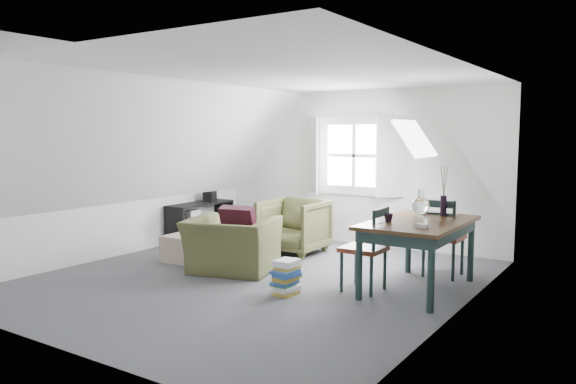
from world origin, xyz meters
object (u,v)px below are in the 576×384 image
Objects in this scene: ottoman at (187,248)px; media_shelf at (199,224)px; dining_chair_near at (367,248)px; armchair_near at (232,272)px; magazine_stack at (286,277)px; armchair_far at (294,253)px; dining_chair_far at (442,236)px; dining_table at (419,230)px.

media_shelf is at bearing 125.73° from ottoman.
ottoman is 0.57× the size of dining_chair_near.
dining_chair_near is at bearing 169.63° from armchair_near.
armchair_near is 1.27m from magazine_stack.
armchair_near is at bearing -40.75° from media_shelf.
dining_chair_near is 2.49× the size of magazine_stack.
armchair_far is at bearing -106.30° from armchair_near.
armchair_far is at bearing 52.36° from ottoman.
dining_chair_near is 0.98m from magazine_stack.
dining_chair_far is (3.32, 1.12, 0.33)m from ottoman.
dining_chair_near reaches higher than armchair_far.
ottoman reaches higher than armchair_near.
ottoman is (-0.95, 0.16, 0.18)m from armchair_near.
ottoman is at bearing -174.99° from dining_table.
ottoman is at bearing -128.59° from armchair_far.
media_shelf reaches higher than armchair_far.
dining_chair_far reaches higher than dining_chair_near.
armchair_far is 0.91× the size of dining_chair_far.
ottoman is 2.83m from dining_chair_near.
media_shelf is (-1.79, 1.33, 0.29)m from armchair_near.
dining_chair_far is at bearing -4.92° from media_shelf.
dining_table is 1.67× the size of dining_chair_near.
dining_chair_near is (-0.51, -1.13, -0.01)m from dining_chair_far.
armchair_far is 1.63× the size of ottoman.
armchair_far is 1.63m from ottoman.
magazine_stack is at bearing -141.28° from dining_table.
media_shelf is (-0.84, 1.17, 0.11)m from ottoman.
dining_chair_far is 4.17m from media_shelf.
dining_chair_near is at bearing -22.15° from media_shelf.
dining_chair_far is 1.02× the size of dining_chair_near.
dining_chair_near is (1.82, -1.29, 0.51)m from armchair_far.
dining_chair_far is 2.54× the size of magazine_stack.
dining_chair_near is at bearing -0.28° from ottoman.
magazine_stack is (1.12, -1.91, 0.20)m from armchair_far.
dining_chair_near is at bearing 41.20° from magazine_stack.
dining_chair_far is (2.34, -0.16, 0.52)m from armchair_far.
dining_table is 4.23m from media_shelf.
ottoman is at bearing -24.27° from armchair_near.
dining_table is (2.30, -0.92, 0.71)m from armchair_far.
dining_table is at bearing 177.68° from armchair_near.
dining_table is 4.14× the size of magazine_stack.
dining_table is at bearing 112.72° from dining_chair_near.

